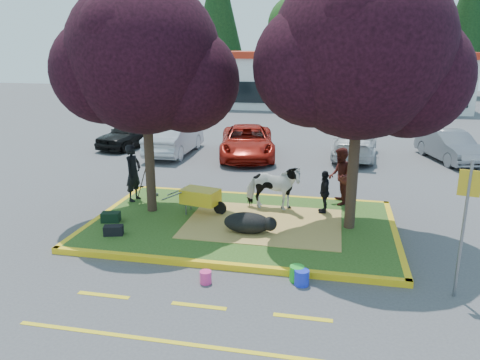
% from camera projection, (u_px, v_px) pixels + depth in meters
% --- Properties ---
extents(ground, '(90.00, 90.00, 0.00)m').
position_uv_depth(ground, '(242.00, 227.00, 12.99)').
color(ground, '#424244').
rests_on(ground, ground).
extents(median_island, '(8.00, 5.00, 0.15)m').
position_uv_depth(median_island, '(242.00, 224.00, 12.97)').
color(median_island, '#294916').
rests_on(median_island, ground).
extents(curb_near, '(8.30, 0.16, 0.15)m').
position_uv_depth(curb_near, '(219.00, 265.00, 10.54)').
color(curb_near, yellow).
rests_on(curb_near, ground).
extents(curb_far, '(8.30, 0.16, 0.15)m').
position_uv_depth(curb_far, '(258.00, 196.00, 15.40)').
color(curb_far, yellow).
rests_on(curb_far, ground).
extents(curb_left, '(0.16, 5.30, 0.15)m').
position_uv_depth(curb_left, '(106.00, 214.00, 13.76)').
color(curb_left, yellow).
rests_on(curb_left, ground).
extents(curb_right, '(0.16, 5.30, 0.15)m').
position_uv_depth(curb_right, '(395.00, 236.00, 12.17)').
color(curb_right, yellow).
rests_on(curb_right, ground).
extents(straw_bedding, '(4.20, 3.00, 0.01)m').
position_uv_depth(straw_bedding, '(263.00, 223.00, 12.83)').
color(straw_bedding, tan).
rests_on(straw_bedding, median_island).
extents(tree_purple_left, '(5.06, 4.20, 6.51)m').
position_uv_depth(tree_purple_left, '(145.00, 64.00, 12.68)').
color(tree_purple_left, black).
rests_on(tree_purple_left, median_island).
extents(tree_purple_right, '(5.30, 4.40, 6.82)m').
position_uv_depth(tree_purple_right, '(362.00, 58.00, 11.33)').
color(tree_purple_right, black).
rests_on(tree_purple_right, median_island).
extents(fire_lane_stripe_a, '(1.10, 0.12, 0.01)m').
position_uv_depth(fire_lane_stripe_a, '(104.00, 295.00, 9.43)').
color(fire_lane_stripe_a, yellow).
rests_on(fire_lane_stripe_a, ground).
extents(fire_lane_stripe_b, '(1.10, 0.12, 0.01)m').
position_uv_depth(fire_lane_stripe_b, '(199.00, 306.00, 9.04)').
color(fire_lane_stripe_b, yellow).
rests_on(fire_lane_stripe_b, ground).
extents(fire_lane_stripe_c, '(1.10, 0.12, 0.01)m').
position_uv_depth(fire_lane_stripe_c, '(303.00, 318.00, 8.65)').
color(fire_lane_stripe_c, yellow).
rests_on(fire_lane_stripe_c, ground).
extents(fire_lane_long, '(6.00, 0.10, 0.01)m').
position_uv_depth(fire_lane_long, '(179.00, 343.00, 7.91)').
color(fire_lane_long, yellow).
rests_on(fire_lane_long, ground).
extents(retail_building, '(20.40, 8.40, 4.40)m').
position_uv_depth(retail_building, '(334.00, 79.00, 38.31)').
color(retail_building, silver).
rests_on(retail_building, ground).
extents(treeline, '(46.58, 7.80, 14.63)m').
position_uv_depth(treeline, '(330.00, 15.00, 46.01)').
color(treeline, black).
rests_on(treeline, ground).
extents(cow, '(1.64, 0.76, 1.38)m').
position_uv_depth(cow, '(273.00, 188.00, 13.71)').
color(cow, white).
rests_on(cow, median_island).
extents(calf, '(1.29, 0.81, 0.54)m').
position_uv_depth(calf, '(247.00, 223.00, 12.14)').
color(calf, black).
rests_on(calf, median_island).
extents(handler, '(0.52, 0.71, 1.77)m').
position_uv_depth(handler, '(133.00, 173.00, 14.55)').
color(handler, black).
rests_on(handler, median_island).
extents(visitor_a, '(0.73, 0.90, 1.75)m').
position_uv_depth(visitor_a, '(340.00, 176.00, 14.22)').
color(visitor_a, '#481914').
rests_on(visitor_a, median_island).
extents(visitor_b, '(0.37, 0.77, 1.27)m').
position_uv_depth(visitor_b, '(324.00, 192.00, 13.49)').
color(visitor_b, black).
rests_on(visitor_b, median_island).
extents(wheelbarrow, '(1.91, 0.86, 0.72)m').
position_uv_depth(wheelbarrow, '(201.00, 197.00, 13.51)').
color(wheelbarrow, black).
rests_on(wheelbarrow, median_island).
extents(gear_bag_dark, '(0.54, 0.39, 0.25)m').
position_uv_depth(gear_bag_dark, '(113.00, 230.00, 12.02)').
color(gear_bag_dark, black).
rests_on(gear_bag_dark, median_island).
extents(gear_bag_green, '(0.55, 0.41, 0.26)m').
position_uv_depth(gear_bag_green, '(111.00, 217.00, 12.93)').
color(gear_bag_green, black).
rests_on(gear_bag_green, median_island).
extents(sign_post, '(0.39, 0.12, 2.82)m').
position_uv_depth(sign_post, '(465.00, 213.00, 8.91)').
color(sign_post, slate).
rests_on(sign_post, ground).
extents(bucket_green, '(0.36, 0.36, 0.34)m').
position_uv_depth(bucket_green, '(297.00, 274.00, 9.96)').
color(bucket_green, green).
rests_on(bucket_green, ground).
extents(bucket_pink, '(0.27, 0.27, 0.27)m').
position_uv_depth(bucket_pink, '(206.00, 277.00, 9.88)').
color(bucket_pink, '#F23583').
rests_on(bucket_pink, ground).
extents(bucket_blue, '(0.41, 0.41, 0.33)m').
position_uv_depth(bucket_blue, '(302.00, 278.00, 9.80)').
color(bucket_blue, '#1A2ED5').
rests_on(bucket_blue, ground).
extents(car_black, '(2.52, 4.21, 1.34)m').
position_uv_depth(car_black, '(130.00, 134.00, 23.08)').
color(car_black, black).
rests_on(car_black, ground).
extents(car_silver, '(1.55, 4.43, 1.46)m').
position_uv_depth(car_silver, '(174.00, 139.00, 21.53)').
color(car_silver, '#B0B3B9').
rests_on(car_silver, ground).
extents(car_red, '(3.24, 5.39, 1.40)m').
position_uv_depth(car_red, '(247.00, 142.00, 20.96)').
color(car_red, '#9C160D').
rests_on(car_red, ground).
extents(car_white, '(2.23, 4.70, 1.32)m').
position_uv_depth(car_white, '(355.00, 143.00, 20.86)').
color(car_white, silver).
rests_on(car_white, ground).
extents(car_grey, '(2.48, 4.23, 1.32)m').
position_uv_depth(car_grey, '(450.00, 146.00, 20.25)').
color(car_grey, slate).
rests_on(car_grey, ground).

